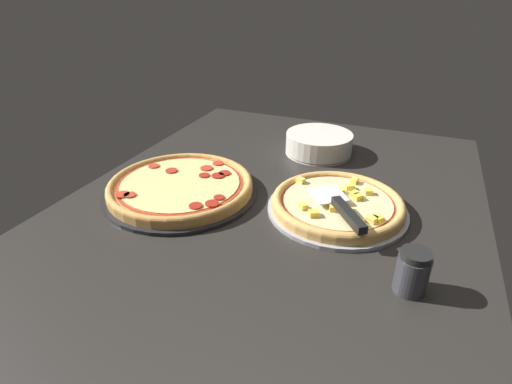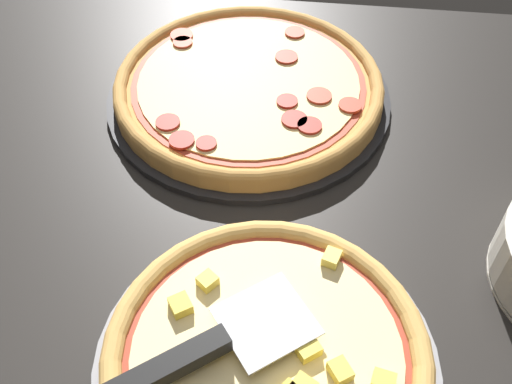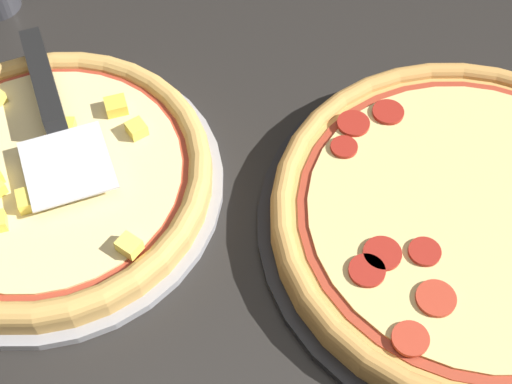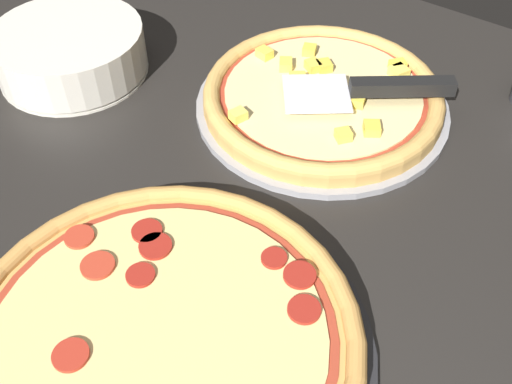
{
  "view_description": "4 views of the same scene",
  "coord_description": "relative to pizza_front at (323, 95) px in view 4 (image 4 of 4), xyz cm",
  "views": [
    {
      "loc": [
        -83.38,
        -30.97,
        53.11
      ],
      "look_at": [
        1.75,
        4.15,
        3.0
      ],
      "focal_mm": 28.0,
      "sensor_mm": 36.0,
      "label": 1
    },
    {
      "loc": [
        7.43,
        -43.92,
        58.23
      ],
      "look_at": [
        1.75,
        4.15,
        3.0
      ],
      "focal_mm": 42.0,
      "sensor_mm": 36.0,
      "label": 2
    },
    {
      "loc": [
        39.74,
        15.42,
        60.03
      ],
      "look_at": [
        1.75,
        4.15,
        3.0
      ],
      "focal_mm": 50.0,
      "sensor_mm": 36.0,
      "label": 3
    },
    {
      "loc": [
        -26.05,
        42.93,
        53.5
      ],
      "look_at": [
        1.75,
        4.15,
        3.0
      ],
      "focal_mm": 42.0,
      "sensor_mm": 36.0,
      "label": 4
    }
  ],
  "objects": [
    {
      "name": "plate_stack",
      "position": [
        35.15,
        14.06,
        1.1
      ],
      "size": [
        22.08,
        22.08,
        7.0
      ],
      "color": "silver",
      "rests_on": "ground_plane"
    },
    {
      "name": "pizza_back",
      "position": [
        -7.11,
        41.77,
        0.2
      ],
      "size": [
        39.42,
        39.42,
        3.05
      ],
      "color": "#C68E47",
      "rests_on": "pizza_pan_back"
    },
    {
      "name": "pizza_pan_back",
      "position": [
        -7.12,
        41.78,
        -1.9
      ],
      "size": [
        41.94,
        41.94,
        1.0
      ],
      "primitive_type": "cylinder",
      "color": "black",
      "rests_on": "ground_plane"
    },
    {
      "name": "pizza_pan_front",
      "position": [
        -0.01,
        0.02,
        -1.9
      ],
      "size": [
        35.42,
        35.42,
        1.0
      ],
      "primitive_type": "cylinder",
      "color": "#939399",
      "rests_on": "ground_plane"
    },
    {
      "name": "ground_plane",
      "position": [
        -5.31,
        16.75,
        -4.2
      ],
      "size": [
        147.49,
        106.15,
        3.6
      ],
      "primitive_type": "cube",
      "color": "black"
    },
    {
      "name": "serving_spatula",
      "position": [
        -7.46,
        -2.72,
        2.8
      ],
      "size": [
        21.32,
        17.88,
        2.0
      ],
      "color": "silver",
      "rests_on": "pizza_front"
    },
    {
      "name": "pizza_front",
      "position": [
        0.0,
        0.0,
        0.0
      ],
      "size": [
        33.3,
        33.3,
        3.4
      ],
      "color": "tan",
      "rests_on": "pizza_pan_front"
    }
  ]
}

